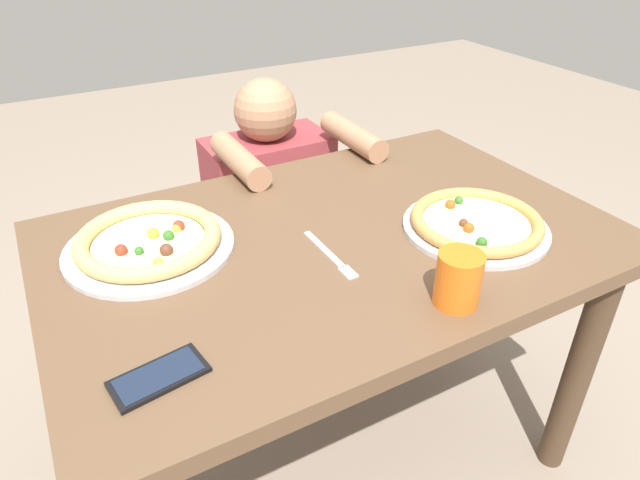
{
  "coord_description": "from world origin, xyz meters",
  "views": [
    {
      "loc": [
        -0.54,
        -0.92,
        1.41
      ],
      "look_at": [
        -0.06,
        -0.05,
        0.78
      ],
      "focal_mm": 31.29,
      "sensor_mm": 36.0,
      "label": 1
    }
  ],
  "objects_px": {
    "pizza_far": "(149,241)",
    "fork": "(331,256)",
    "pizza_near": "(476,223)",
    "drink_cup_colored": "(458,279)",
    "diner_seated": "(272,225)",
    "cell_phone": "(159,377)"
  },
  "relations": [
    {
      "from": "pizza_far",
      "to": "diner_seated",
      "type": "height_order",
      "value": "diner_seated"
    },
    {
      "from": "pizza_far",
      "to": "drink_cup_colored",
      "type": "bearing_deg",
      "value": -45.0
    },
    {
      "from": "drink_cup_colored",
      "to": "pizza_near",
      "type": "bearing_deg",
      "value": 40.42
    },
    {
      "from": "drink_cup_colored",
      "to": "fork",
      "type": "bearing_deg",
      "value": 117.68
    },
    {
      "from": "pizza_near",
      "to": "diner_seated",
      "type": "relative_size",
      "value": 0.36
    },
    {
      "from": "drink_cup_colored",
      "to": "diner_seated",
      "type": "height_order",
      "value": "diner_seated"
    },
    {
      "from": "pizza_far",
      "to": "fork",
      "type": "xyz_separation_m",
      "value": [
        0.33,
        -0.21,
        -0.02
      ]
    },
    {
      "from": "cell_phone",
      "to": "drink_cup_colored",
      "type": "bearing_deg",
      "value": -7.86
    },
    {
      "from": "fork",
      "to": "cell_phone",
      "type": "relative_size",
      "value": 1.27
    },
    {
      "from": "drink_cup_colored",
      "to": "fork",
      "type": "relative_size",
      "value": 0.52
    },
    {
      "from": "pizza_far",
      "to": "drink_cup_colored",
      "type": "distance_m",
      "value": 0.65
    },
    {
      "from": "drink_cup_colored",
      "to": "diner_seated",
      "type": "bearing_deg",
      "value": 87.34
    },
    {
      "from": "pizza_near",
      "to": "pizza_far",
      "type": "relative_size",
      "value": 0.91
    },
    {
      "from": "pizza_near",
      "to": "cell_phone",
      "type": "height_order",
      "value": "pizza_near"
    },
    {
      "from": "pizza_far",
      "to": "fork",
      "type": "distance_m",
      "value": 0.39
    },
    {
      "from": "pizza_near",
      "to": "fork",
      "type": "height_order",
      "value": "pizza_near"
    },
    {
      "from": "cell_phone",
      "to": "diner_seated",
      "type": "bearing_deg",
      "value": 56.46
    },
    {
      "from": "pizza_far",
      "to": "cell_phone",
      "type": "relative_size",
      "value": 2.27
    },
    {
      "from": "pizza_near",
      "to": "fork",
      "type": "xyz_separation_m",
      "value": [
        -0.34,
        0.06,
        -0.02
      ]
    },
    {
      "from": "pizza_near",
      "to": "drink_cup_colored",
      "type": "relative_size",
      "value": 3.1
    },
    {
      "from": "cell_phone",
      "to": "diner_seated",
      "type": "relative_size",
      "value": 0.17
    },
    {
      "from": "pizza_near",
      "to": "cell_phone",
      "type": "xyz_separation_m",
      "value": [
        -0.75,
        -0.11,
        -0.01
      ]
    }
  ]
}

